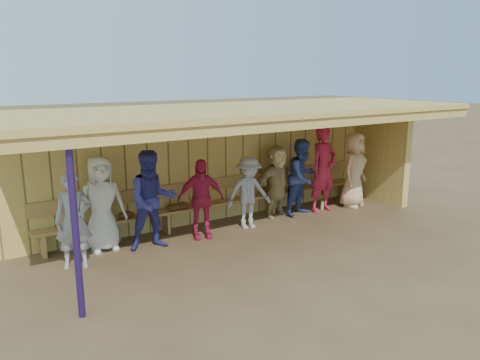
{
  "coord_description": "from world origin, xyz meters",
  "views": [
    {
      "loc": [
        -4.91,
        -7.19,
        3.09
      ],
      "look_at": [
        0.0,
        0.35,
        1.05
      ],
      "focal_mm": 35.0,
      "sensor_mm": 36.0,
      "label": 1
    }
  ],
  "objects_px": {
    "player_e": "(249,193)",
    "player_extra": "(302,177)",
    "player_a": "(73,221)",
    "player_g": "(323,169)",
    "player_h": "(354,170)",
    "player_f": "(277,181)",
    "player_c": "(152,200)",
    "bench": "(220,197)",
    "player_d": "(201,199)",
    "player_b": "(102,204)"
  },
  "relations": [
    {
      "from": "player_b",
      "to": "player_e",
      "type": "relative_size",
      "value": 1.15
    },
    {
      "from": "player_a",
      "to": "player_d",
      "type": "xyz_separation_m",
      "value": [
        2.39,
        0.14,
        -0.02
      ]
    },
    {
      "from": "player_h",
      "to": "player_extra",
      "type": "height_order",
      "value": "player_h"
    },
    {
      "from": "player_e",
      "to": "player_extra",
      "type": "distance_m",
      "value": 1.56
    },
    {
      "from": "player_e",
      "to": "player_extra",
      "type": "xyz_separation_m",
      "value": [
        1.55,
        0.14,
        0.11
      ]
    },
    {
      "from": "player_h",
      "to": "player_f",
      "type": "bearing_deg",
      "value": 149.55
    },
    {
      "from": "player_b",
      "to": "player_extra",
      "type": "height_order",
      "value": "player_b"
    },
    {
      "from": "player_a",
      "to": "player_g",
      "type": "relative_size",
      "value": 0.8
    },
    {
      "from": "player_h",
      "to": "bench",
      "type": "distance_m",
      "value": 3.33
    },
    {
      "from": "bench",
      "to": "player_f",
      "type": "bearing_deg",
      "value": -16.14
    },
    {
      "from": "player_g",
      "to": "player_d",
      "type": "bearing_deg",
      "value": 176.49
    },
    {
      "from": "player_d",
      "to": "player_g",
      "type": "distance_m",
      "value": 3.2
    },
    {
      "from": "player_a",
      "to": "player_e",
      "type": "relative_size",
      "value": 1.07
    },
    {
      "from": "player_e",
      "to": "player_extra",
      "type": "bearing_deg",
      "value": 12.69
    },
    {
      "from": "player_c",
      "to": "bench",
      "type": "distance_m",
      "value": 2.0
    },
    {
      "from": "player_b",
      "to": "player_d",
      "type": "bearing_deg",
      "value": -10.76
    },
    {
      "from": "player_e",
      "to": "player_d",
      "type": "bearing_deg",
      "value": -173.48
    },
    {
      "from": "player_a",
      "to": "bench",
      "type": "distance_m",
      "value": 3.35
    },
    {
      "from": "player_d",
      "to": "bench",
      "type": "distance_m",
      "value": 1.11
    },
    {
      "from": "player_g",
      "to": "player_h",
      "type": "xyz_separation_m",
      "value": [
        0.89,
        -0.08,
        -0.1
      ]
    },
    {
      "from": "player_a",
      "to": "player_f",
      "type": "bearing_deg",
      "value": 22.65
    },
    {
      "from": "player_g",
      "to": "player_extra",
      "type": "height_order",
      "value": "player_g"
    },
    {
      "from": "player_h",
      "to": "player_a",
      "type": "bearing_deg",
      "value": 160.62
    },
    {
      "from": "player_c",
      "to": "player_h",
      "type": "relative_size",
      "value": 1.02
    },
    {
      "from": "player_d",
      "to": "player_extra",
      "type": "bearing_deg",
      "value": 18.22
    },
    {
      "from": "player_b",
      "to": "player_extra",
      "type": "xyz_separation_m",
      "value": [
        4.41,
        -0.25,
        -0.0
      ]
    },
    {
      "from": "player_a",
      "to": "player_c",
      "type": "relative_size",
      "value": 0.88
    },
    {
      "from": "player_a",
      "to": "player_f",
      "type": "height_order",
      "value": "player_f"
    },
    {
      "from": "player_a",
      "to": "player_g",
      "type": "distance_m",
      "value": 5.58
    },
    {
      "from": "player_b",
      "to": "player_f",
      "type": "bearing_deg",
      "value": 0.51
    },
    {
      "from": "player_f",
      "to": "bench",
      "type": "height_order",
      "value": "player_f"
    },
    {
      "from": "player_b",
      "to": "player_extra",
      "type": "bearing_deg",
      "value": -1.97
    },
    {
      "from": "bench",
      "to": "player_g",
      "type": "bearing_deg",
      "value": -15.12
    },
    {
      "from": "player_c",
      "to": "player_f",
      "type": "height_order",
      "value": "player_c"
    },
    {
      "from": "player_e",
      "to": "player_f",
      "type": "distance_m",
      "value": 1.05
    },
    {
      "from": "player_c",
      "to": "player_b",
      "type": "bearing_deg",
      "value": 161.88
    },
    {
      "from": "player_f",
      "to": "player_b",
      "type": "bearing_deg",
      "value": 171.3
    },
    {
      "from": "player_d",
      "to": "player_extra",
      "type": "relative_size",
      "value": 0.9
    },
    {
      "from": "player_h",
      "to": "bench",
      "type": "xyz_separation_m",
      "value": [
        -3.23,
        0.72,
        -0.36
      ]
    },
    {
      "from": "player_extra",
      "to": "player_d",
      "type": "bearing_deg",
      "value": 169.16
    },
    {
      "from": "player_b",
      "to": "player_f",
      "type": "relative_size",
      "value": 1.08
    },
    {
      "from": "player_extra",
      "to": "bench",
      "type": "height_order",
      "value": "player_extra"
    },
    {
      "from": "player_d",
      "to": "player_e",
      "type": "xyz_separation_m",
      "value": [
        1.09,
        -0.02,
        -0.03
      ]
    },
    {
      "from": "player_a",
      "to": "player_e",
      "type": "xyz_separation_m",
      "value": [
        3.48,
        0.12,
        -0.05
      ]
    },
    {
      "from": "player_c",
      "to": "player_extra",
      "type": "distance_m",
      "value": 3.63
    },
    {
      "from": "player_e",
      "to": "bench",
      "type": "xyz_separation_m",
      "value": [
        -0.25,
        0.7,
        -0.22
      ]
    },
    {
      "from": "player_c",
      "to": "bench",
      "type": "xyz_separation_m",
      "value": [
        1.83,
        0.71,
        -0.37
      ]
    },
    {
      "from": "player_d",
      "to": "player_h",
      "type": "xyz_separation_m",
      "value": [
        4.08,
        -0.03,
        0.11
      ]
    },
    {
      "from": "player_c",
      "to": "player_e",
      "type": "xyz_separation_m",
      "value": [
        2.08,
        0.01,
        -0.16
      ]
    },
    {
      "from": "player_h",
      "to": "player_b",
      "type": "bearing_deg",
      "value": 155.68
    }
  ]
}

